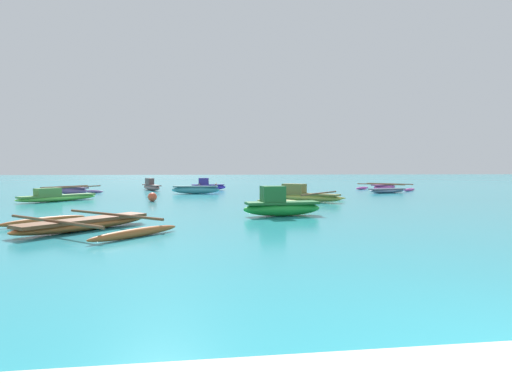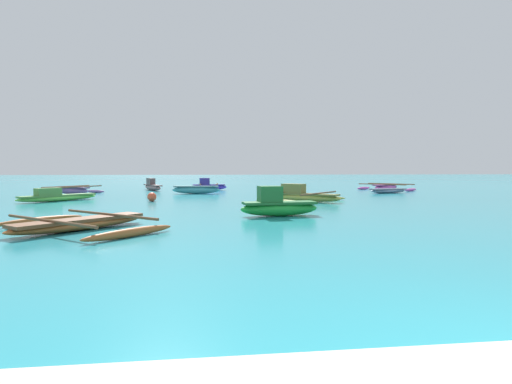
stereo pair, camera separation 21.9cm
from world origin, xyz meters
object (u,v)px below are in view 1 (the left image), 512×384
Objects in this scene: moored_boat_9 at (151,186)px; moored_boat_5 at (387,190)px; moored_boat_1 at (85,224)px; moored_boat_6 at (207,186)px; moored_boat_0 at (56,197)px; moored_boat_7 at (196,189)px; mooring_buoy_0 at (152,197)px; moored_boat_3 at (72,191)px; moored_boat_8 at (302,196)px; moored_boat_4 at (280,205)px; moored_boat_2 at (385,187)px.

moored_boat_5 is at bearing 47.32° from moored_boat_9.
moored_boat_6 is at bearing 32.15° from moored_boat_1.
moored_boat_0 reaches higher than moored_boat_7.
moored_boat_9 reaches higher than mooring_buoy_0.
moored_boat_7 is at bearing 71.84° from mooring_buoy_0.
moored_boat_5 is 0.89× the size of moored_boat_7.
moored_boat_3 is 0.85× the size of moored_boat_8.
moored_boat_7 is 5.82m from moored_boat_9.
moored_boat_1 is at bearing -162.55° from moored_boat_4.
moored_boat_0 is 0.71× the size of moored_boat_1.
moored_boat_6 is (-11.43, 5.22, 0.12)m from moored_boat_5.
moored_boat_7 is at bearing -96.41° from moored_boat_6.
moored_boat_2 is 21.11m from moored_boat_3.
moored_boat_3 is 1.48× the size of moored_boat_5.
mooring_buoy_0 is (1.42, -10.57, -0.10)m from moored_boat_9.
moored_boat_1 is 20.24m from moored_boat_5.
moored_boat_0 is 0.92× the size of moored_boat_9.
moored_boat_2 is 1.04× the size of moored_boat_3.
moored_boat_0 is 21.47m from moored_boat_2.
moored_boat_9 is (-6.28, 17.11, -0.03)m from moored_boat_4.
moored_boat_0 is at bearing 136.10° from moored_boat_4.
moored_boat_5 is 14.99m from mooring_buoy_0.
moored_boat_2 is 1.37× the size of moored_boat_7.
moored_boat_4 is (5.37, 2.36, 0.18)m from moored_boat_1.
moored_boat_0 reaches higher than moored_boat_5.
moored_boat_9 is (-8.41, 11.36, 0.04)m from moored_boat_8.
moored_boat_0 is 5.36m from moored_boat_3.
moored_boat_5 is at bearing 45.44° from moored_boat_4.
moored_boat_5 is at bearing 3.67° from moored_boat_7.
moored_boat_8 is 7.04m from mooring_buoy_0.
moored_boat_4 reaches higher than moored_boat_7.
moored_boat_4 reaches higher than moored_boat_2.
moored_boat_4 is (9.38, -7.24, 0.12)m from moored_boat_0.
moored_boat_9 reaches higher than moored_boat_1.
moored_boat_1 is 10.80× the size of mooring_buoy_0.
moored_boat_0 is at bearing -179.56° from moored_boat_5.
moored_boat_1 is 1.11× the size of moored_boat_2.
moored_boat_9 reaches higher than moored_boat_5.
moored_boat_9 is (-4.08, 0.22, 0.02)m from moored_boat_6.
moored_boat_5 is at bearing 26.65° from moored_boat_3.
moored_boat_5 is 12.21m from moored_boat_7.
moored_boat_6 reaches higher than moored_boat_3.
moored_boat_8 is at bearing 63.43° from moored_boat_4.
moored_boat_4 is (-10.64, -15.00, 0.11)m from moored_boat_2.
moored_boat_4 reaches higher than moored_boat_6.
moored_boat_1 is 1.52× the size of moored_boat_7.
moored_boat_9 is (4.04, 4.60, 0.07)m from moored_boat_3.
moored_boat_4 is at bearing -24.82° from moored_boat_1.
mooring_buoy_0 reaches higher than moored_boat_1.
moored_boat_4 reaches higher than moored_boat_1.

